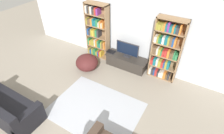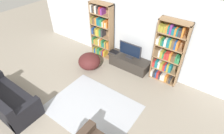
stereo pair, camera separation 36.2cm
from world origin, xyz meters
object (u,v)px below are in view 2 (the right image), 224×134
Objects in this scene: bookshelf_left at (102,31)px; bookshelf_right at (168,54)px; tv_stand at (129,62)px; couch_left_sectional at (6,100)px; laptop at (114,52)px; television at (130,50)px; beanbag_ottoman at (89,61)px.

bookshelf_left is 2.47m from bookshelf_right.
tv_stand is 3.83m from couch_left_sectional.
tv_stand is at bearing 1.56° from laptop.
television is at bearing 63.11° from couch_left_sectional.
television reaches higher than laptop.
laptop is (0.66, -0.15, -0.54)m from bookshelf_left.
beanbag_ottoman is at bearing 76.28° from couch_left_sectional.
tv_stand is 1.93× the size of beanbag_ottoman.
beanbag_ottoman is (-0.49, -0.78, -0.16)m from laptop.
tv_stand is at bearing -90.00° from television.
bookshelf_right reaches higher than couch_left_sectional.
bookshelf_right is at bearing 21.90° from beanbag_ottoman.
laptop is 0.40× the size of beanbag_ottoman.
bookshelf_right is at bearing 4.57° from laptop.
bookshelf_left is 1.37× the size of tv_stand.
couch_left_sectional reaches higher than tv_stand.
bookshelf_left is at bearing 175.14° from television.
couch_left_sectional is (-1.13, -3.40, -0.17)m from laptop.
beanbag_ottoman is at bearing -143.35° from television.
bookshelf_left is 1.03× the size of couch_left_sectional.
beanbag_ottoman is (0.16, -0.93, -0.71)m from bookshelf_left.
bookshelf_left reaches higher than television.
bookshelf_left reaches higher than laptop.
tv_stand is (-1.21, -0.13, -0.76)m from bookshelf_right.
laptop is at bearing -12.57° from bookshelf_left.
bookshelf_left is at bearing 82.37° from couch_left_sectional.
bookshelf_left is at bearing 179.98° from bookshelf_right.
couch_left_sectional is (-2.95, -3.54, -0.71)m from bookshelf_right.
couch_left_sectional is at bearing -117.03° from tv_stand.
television is (-1.21, -0.11, -0.27)m from bookshelf_right.
television is (1.27, -0.11, -0.27)m from bookshelf_left.
laptop is at bearing -176.41° from television.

